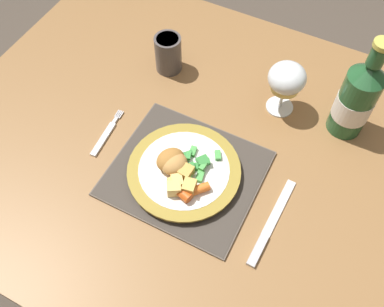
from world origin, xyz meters
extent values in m
plane|color=#4C4238|center=(0.00, 0.00, 0.00)|extent=(6.00, 6.00, 0.00)
cube|color=olive|center=(0.00, 0.00, 0.72)|extent=(1.28, 0.92, 0.04)
cube|color=olive|center=(-0.59, 0.40, 0.35)|extent=(0.06, 0.06, 0.70)
cube|color=brown|center=(-0.05, -0.08, 0.74)|extent=(0.31, 0.28, 0.01)
cube|color=#3C352E|center=(-0.05, -0.08, 0.75)|extent=(0.30, 0.27, 0.00)
cylinder|color=white|center=(-0.05, -0.08, 0.75)|extent=(0.20, 0.20, 0.01)
cylinder|color=olive|center=(-0.05, -0.08, 0.76)|extent=(0.24, 0.24, 0.01)
cylinder|color=white|center=(-0.05, -0.08, 0.77)|extent=(0.19, 0.19, 0.00)
ellipsoid|color=#A87033|center=(-0.08, -0.09, 0.79)|extent=(0.07, 0.08, 0.04)
ellipsoid|color=tan|center=(-0.07, -0.09, 0.79)|extent=(0.08, 0.08, 0.04)
cube|color=#4CA84C|center=(-0.01, -0.09, 0.77)|extent=(0.02, 0.03, 0.01)
cube|color=#338438|center=(-0.06, -0.05, 0.77)|extent=(0.02, 0.02, 0.01)
cube|color=#4CA84C|center=(-0.01, -0.07, 0.78)|extent=(0.01, 0.02, 0.01)
cube|color=#338438|center=(-0.02, -0.06, 0.78)|extent=(0.03, 0.03, 0.01)
cube|color=#338438|center=(-0.03, -0.05, 0.77)|extent=(0.03, 0.03, 0.01)
cube|color=#4CA84C|center=(0.00, -0.02, 0.77)|extent=(0.02, 0.03, 0.01)
cube|color=#338438|center=(-0.03, -0.07, 0.77)|extent=(0.03, 0.03, 0.01)
cube|color=#4CA84C|center=(-0.03, -0.09, 0.78)|extent=(0.03, 0.03, 0.01)
cube|color=#4CA84C|center=(-0.05, -0.04, 0.77)|extent=(0.02, 0.03, 0.01)
cube|color=green|center=(-0.05, -0.06, 0.77)|extent=(0.02, 0.02, 0.01)
cube|color=#338438|center=(-0.04, -0.08, 0.78)|extent=(0.03, 0.03, 0.01)
cylinder|color=orange|center=(0.00, -0.12, 0.78)|extent=(0.05, 0.05, 0.02)
cylinder|color=#CC5119|center=(-0.02, -0.14, 0.78)|extent=(0.04, 0.03, 0.02)
cylinder|color=orange|center=(-0.05, -0.10, 0.78)|extent=(0.03, 0.05, 0.02)
cube|color=silver|center=(-0.26, -0.09, 0.74)|extent=(0.02, 0.10, 0.01)
cube|color=silver|center=(-0.26, -0.03, 0.74)|extent=(0.01, 0.02, 0.01)
cube|color=silver|center=(-0.26, -0.01, 0.74)|extent=(0.00, 0.02, 0.00)
cube|color=silver|center=(-0.26, -0.01, 0.74)|extent=(0.00, 0.02, 0.00)
cube|color=silver|center=(-0.26, -0.01, 0.74)|extent=(0.00, 0.02, 0.00)
cube|color=silver|center=(-0.27, -0.01, 0.74)|extent=(0.00, 0.02, 0.00)
cube|color=silver|center=(0.16, -0.06, 0.74)|extent=(0.02, 0.14, 0.00)
cube|color=#B2B2B7|center=(0.16, -0.17, 0.74)|extent=(0.02, 0.07, 0.01)
cylinder|color=silver|center=(0.07, 0.19, 0.74)|extent=(0.06, 0.06, 0.00)
cylinder|color=silver|center=(0.07, 0.19, 0.78)|extent=(0.01, 0.01, 0.06)
ellipsoid|color=silver|center=(0.07, 0.19, 0.84)|extent=(0.09, 0.09, 0.07)
cylinder|color=#EACC66|center=(0.07, 0.19, 0.82)|extent=(0.07, 0.07, 0.03)
cylinder|color=#23562D|center=(0.22, 0.20, 0.82)|extent=(0.08, 0.08, 0.16)
cone|color=#23562D|center=(0.22, 0.20, 0.92)|extent=(0.08, 0.08, 0.04)
cylinder|color=#23562D|center=(0.22, 0.20, 0.96)|extent=(0.03, 0.03, 0.05)
cylinder|color=#BFB74C|center=(0.22, 0.20, 0.99)|extent=(0.04, 0.04, 0.01)
cylinder|color=white|center=(0.22, 0.20, 0.81)|extent=(0.08, 0.08, 0.06)
cube|color=#E5BC66|center=(-0.04, -0.14, 0.78)|extent=(0.04, 0.03, 0.03)
cube|color=#DBB256|center=(-0.05, -0.13, 0.78)|extent=(0.03, 0.02, 0.02)
cube|color=gold|center=(-0.04, -0.10, 0.78)|extent=(0.03, 0.03, 0.03)
cube|color=#DBB256|center=(-0.02, -0.13, 0.78)|extent=(0.03, 0.03, 0.03)
cube|color=#E5BC66|center=(-0.04, -0.13, 0.78)|extent=(0.03, 0.03, 0.03)
cylinder|color=#4C4747|center=(-0.23, 0.18, 0.79)|extent=(0.07, 0.07, 0.10)
cylinder|color=#2A2727|center=(-0.23, 0.18, 0.83)|extent=(0.05, 0.05, 0.01)
camera|label=1|loc=(0.18, -0.49, 1.54)|focal=40.00mm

